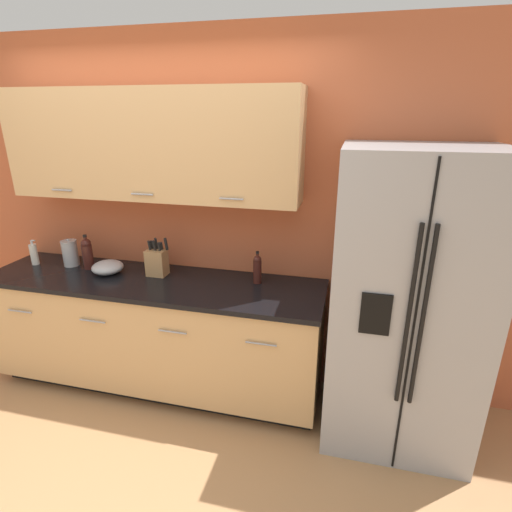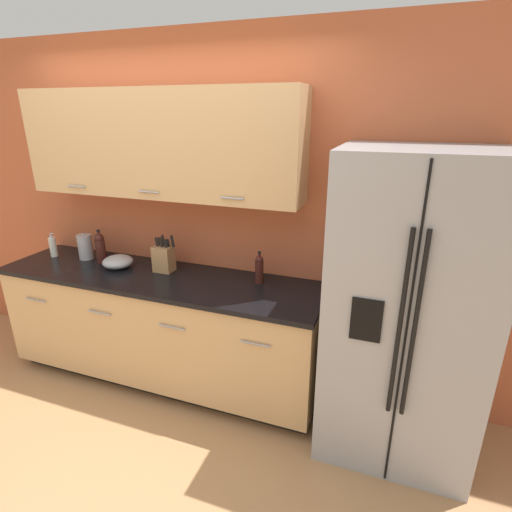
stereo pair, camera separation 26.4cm
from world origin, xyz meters
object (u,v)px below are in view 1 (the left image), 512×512
object	(u,v)px
refrigerator	(405,304)
wine_bottle	(87,253)
steel_canister	(70,253)
oil_bottle	(257,269)
mixing_bowl	(108,267)
soap_dispenser	(34,254)
knife_block	(157,261)

from	to	relation	value
refrigerator	wine_bottle	size ratio (longest dim) A/B	6.94
steel_canister	refrigerator	bearing A→B (deg)	-3.72
oil_bottle	mixing_bowl	xyz separation A→B (m)	(-1.14, -0.10, -0.06)
soap_dispenser	steel_canister	size ratio (longest dim) A/B	0.93
refrigerator	oil_bottle	size ratio (longest dim) A/B	7.95
soap_dispenser	mixing_bowl	bearing A→B (deg)	-2.40
oil_bottle	mixing_bowl	world-z (taller)	oil_bottle
knife_block	mixing_bowl	xyz separation A→B (m)	(-0.38, -0.06, -0.06)
knife_block	refrigerator	bearing A→B (deg)	-4.74
oil_bottle	steel_canister	xyz separation A→B (m)	(-1.51, -0.02, -0.01)
mixing_bowl	soap_dispenser	bearing A→B (deg)	177.60
refrigerator	mixing_bowl	size ratio (longest dim) A/B	8.15
refrigerator	knife_block	distance (m)	1.75
refrigerator	oil_bottle	xyz separation A→B (m)	(-0.98, 0.18, 0.07)
refrigerator	steel_canister	distance (m)	2.50
wine_bottle	oil_bottle	xyz separation A→B (m)	(1.34, 0.04, -0.02)
knife_block	mixing_bowl	distance (m)	0.39
soap_dispenser	steel_canister	bearing A→B (deg)	9.89
wine_bottle	mixing_bowl	bearing A→B (deg)	-15.22
oil_bottle	knife_block	bearing A→B (deg)	-177.33
soap_dispenser	oil_bottle	size ratio (longest dim) A/B	0.87
oil_bottle	steel_canister	distance (m)	1.52
soap_dispenser	mixing_bowl	xyz separation A→B (m)	(0.67, -0.03, -0.04)
refrigerator	oil_bottle	bearing A→B (deg)	169.64
wine_bottle	refrigerator	bearing A→B (deg)	-3.39
refrigerator	mixing_bowl	bearing A→B (deg)	177.76
knife_block	steel_canister	size ratio (longest dim) A/B	1.32
soap_dispenser	wine_bottle	bearing A→B (deg)	3.21
knife_block	steel_canister	bearing A→B (deg)	178.62
oil_bottle	mixing_bowl	bearing A→B (deg)	-175.13
steel_canister	mixing_bowl	xyz separation A→B (m)	(0.38, -0.08, -0.06)
knife_block	wine_bottle	world-z (taller)	knife_block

